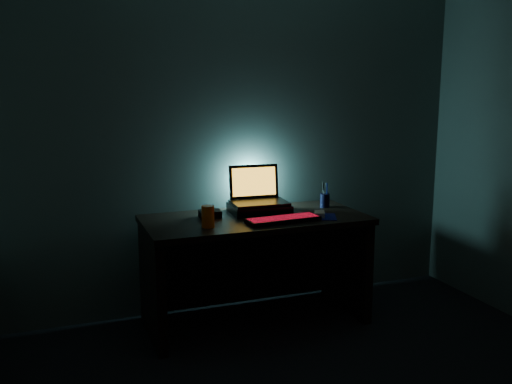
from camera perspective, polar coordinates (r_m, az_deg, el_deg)
room at (r=2.33m, az=13.97°, el=0.91°), size 3.50×4.00×2.50m
desk at (r=3.96m, az=-0.34°, el=-5.98°), size 1.50×0.70×0.75m
riser at (r=3.98m, az=0.33°, el=-1.62°), size 0.42×0.32×0.06m
laptop at (r=4.01m, az=0.11°, el=-0.21°), size 0.39×0.30×0.26m
keyboard at (r=3.72m, az=2.72°, el=-2.77°), size 0.50×0.19×0.03m
mousepad at (r=3.87m, az=6.37°, el=-2.47°), size 0.28×0.27×0.00m
mouse at (r=3.87m, az=6.37°, el=-2.20°), size 0.10×0.13×0.03m
pen_cup at (r=4.17m, az=6.90°, el=-0.84°), size 0.08×0.08×0.10m
juice_glass at (r=3.57m, az=-4.83°, el=-2.46°), size 0.09×0.09×0.14m
router at (r=3.85m, az=-4.62°, el=-2.19°), size 0.15×0.12×0.05m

